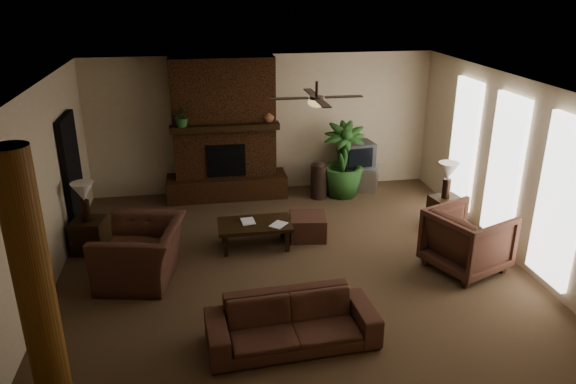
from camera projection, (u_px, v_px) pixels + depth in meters
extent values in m
plane|color=brown|center=(292.00, 268.00, 8.42)|extent=(7.00, 7.00, 0.00)
plane|color=silver|center=(293.00, 86.00, 7.40)|extent=(7.00, 7.00, 0.00)
plane|color=#C2AE8C|center=(263.00, 124.00, 11.13)|extent=(7.00, 0.00, 7.00)
plane|color=#C2AE8C|center=(363.00, 321.00, 4.70)|extent=(7.00, 0.00, 7.00)
plane|color=#C2AE8C|center=(38.00, 197.00, 7.37)|extent=(0.00, 7.00, 7.00)
plane|color=#C2AE8C|center=(515.00, 170.00, 8.45)|extent=(0.00, 7.00, 7.00)
cube|color=#482713|center=(224.00, 129.00, 10.78)|extent=(2.00, 0.50, 2.80)
cube|color=#482713|center=(227.00, 186.00, 11.11)|extent=(2.40, 0.70, 0.45)
cube|color=black|center=(226.00, 161.00, 10.75)|extent=(0.75, 0.04, 0.65)
cube|color=black|center=(225.00, 127.00, 10.48)|extent=(2.10, 0.28, 0.12)
cube|color=white|center=(464.00, 144.00, 9.93)|extent=(0.08, 0.85, 2.35)
cube|color=white|center=(504.00, 169.00, 8.65)|extent=(0.08, 0.85, 2.35)
cube|color=white|center=(559.00, 202.00, 7.36)|extent=(0.08, 0.85, 2.35)
cylinder|color=brown|center=(34.00, 285.00, 5.25)|extent=(0.36, 0.36, 2.80)
cube|color=black|center=(73.00, 177.00, 9.16)|extent=(0.10, 1.00, 2.10)
cylinder|color=black|center=(317.00, 90.00, 7.79)|extent=(0.04, 0.04, 0.24)
cylinder|color=black|center=(317.00, 98.00, 7.83)|extent=(0.20, 0.20, 0.06)
ellipsoid|color=#F2BF72|center=(316.00, 102.00, 7.85)|extent=(0.26, 0.26, 0.14)
cube|color=black|center=(344.00, 97.00, 7.89)|extent=(0.55, 0.12, 0.01)
cube|color=black|center=(289.00, 98.00, 7.76)|extent=(0.55, 0.12, 0.01)
cube|color=black|center=(311.00, 92.00, 8.19)|extent=(0.12, 0.55, 0.01)
cube|color=black|center=(323.00, 103.00, 7.46)|extent=(0.12, 0.55, 0.01)
imported|color=#4C2D20|center=(292.00, 315.00, 6.53)|extent=(2.08, 0.73, 0.80)
imported|color=#4C2D20|center=(140.00, 243.00, 7.93)|extent=(1.08, 1.44, 1.14)
imported|color=#4C2D20|center=(468.00, 237.00, 8.21)|extent=(1.28, 1.32, 1.06)
cube|color=black|center=(255.00, 225.00, 8.94)|extent=(1.20, 0.70, 0.06)
cube|color=black|center=(225.00, 245.00, 8.71)|extent=(0.07, 0.07, 0.37)
cube|color=black|center=(287.00, 241.00, 8.87)|extent=(0.07, 0.07, 0.37)
cube|color=black|center=(224.00, 232.00, 9.17)|extent=(0.07, 0.07, 0.37)
cube|color=black|center=(282.00, 228.00, 9.33)|extent=(0.07, 0.07, 0.37)
cube|color=#4C2D20|center=(308.00, 226.00, 9.35)|extent=(0.67, 0.67, 0.40)
cube|color=#B6B6B8|center=(357.00, 177.00, 11.52)|extent=(0.98, 0.81, 0.50)
cube|color=#373639|center=(357.00, 154.00, 11.34)|extent=(0.71, 0.58, 0.52)
cube|color=black|center=(361.00, 158.00, 11.09)|extent=(0.52, 0.10, 0.40)
cylinder|color=#30221A|center=(319.00, 181.00, 11.02)|extent=(0.34, 0.34, 0.70)
sphere|color=#30221A|center=(319.00, 170.00, 10.92)|extent=(0.34, 0.34, 0.34)
imported|color=#285221|center=(342.00, 176.00, 11.12)|extent=(1.08, 1.63, 0.84)
cube|color=black|center=(90.00, 235.00, 8.85)|extent=(0.58, 0.58, 0.55)
cylinder|color=black|center=(86.00, 211.00, 8.66)|extent=(0.17, 0.17, 0.35)
cone|color=beige|center=(83.00, 192.00, 8.54)|extent=(0.45, 0.45, 0.30)
cube|color=black|center=(445.00, 212.00, 9.73)|extent=(0.56, 0.56, 0.55)
cylinder|color=black|center=(446.00, 188.00, 9.58)|extent=(0.16, 0.16, 0.35)
cone|color=beige|center=(448.00, 171.00, 9.47)|extent=(0.40, 0.40, 0.30)
imported|color=#285221|center=(182.00, 118.00, 10.23)|extent=(0.40, 0.44, 0.33)
imported|color=brown|center=(268.00, 116.00, 10.60)|extent=(0.28, 0.29, 0.22)
imported|color=#999999|center=(241.00, 215.00, 8.88)|extent=(0.22, 0.05, 0.29)
imported|color=#999999|center=(273.00, 216.00, 8.83)|extent=(0.18, 0.15, 0.29)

